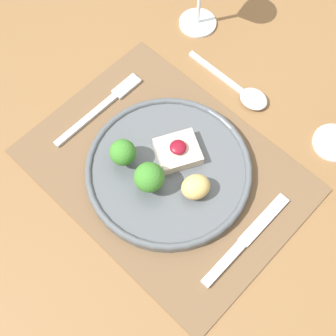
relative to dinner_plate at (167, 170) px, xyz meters
The scene contains 7 objects.
ground_plane 0.74m from the dinner_plate, 152.39° to the left, with size 8.00×8.00×0.00m, color gray.
dining_table 0.10m from the dinner_plate, 152.39° to the left, with size 1.15×1.19×0.72m.
placemat 0.02m from the dinner_plate, 152.39° to the left, with size 0.47×0.35×0.00m, color brown.
dinner_plate is the anchor object (origin of this frame).
fork 0.18m from the dinner_plate, behind, with size 0.02×0.21×0.01m.
knife 0.18m from the dinner_plate, ahead, with size 0.02×0.21×0.01m.
spoon 0.22m from the dinner_plate, 91.37° to the left, with size 0.19×0.05×0.02m.
Camera 1 is at (0.25, -0.25, 1.47)m, focal length 50.00 mm.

